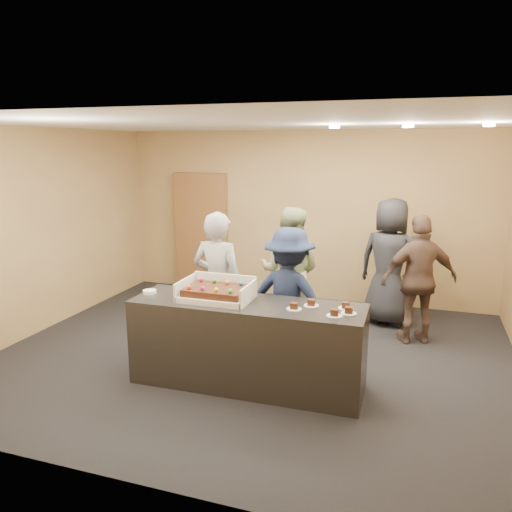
% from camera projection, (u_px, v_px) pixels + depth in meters
% --- Properties ---
extents(room, '(6.04, 6.00, 2.70)m').
position_uv_depth(room, '(254.00, 245.00, 5.71)').
color(room, black).
rests_on(room, ground).
extents(serving_counter, '(2.41, 0.74, 0.90)m').
position_uv_depth(serving_counter, '(247.00, 344.00, 5.17)').
color(serving_counter, black).
rests_on(serving_counter, floor).
extents(storage_cabinet, '(0.91, 0.15, 2.01)m').
position_uv_depth(storage_cabinet, '(201.00, 232.00, 8.56)').
color(storage_cabinet, brown).
rests_on(storage_cabinet, floor).
extents(cake_box, '(0.73, 0.50, 0.21)m').
position_uv_depth(cake_box, '(217.00, 294.00, 5.19)').
color(cake_box, white).
rests_on(cake_box, serving_counter).
extents(sheet_cake, '(0.62, 0.43, 0.12)m').
position_uv_depth(sheet_cake, '(216.00, 290.00, 5.15)').
color(sheet_cake, '#37190C').
rests_on(sheet_cake, cake_box).
extents(plate_stack, '(0.14, 0.14, 0.04)m').
position_uv_depth(plate_stack, '(150.00, 292.00, 5.39)').
color(plate_stack, white).
rests_on(plate_stack, serving_counter).
extents(slice_a, '(0.15, 0.15, 0.07)m').
position_uv_depth(slice_a, '(294.00, 307.00, 4.86)').
color(slice_a, white).
rests_on(slice_a, serving_counter).
extents(slice_b, '(0.15, 0.15, 0.07)m').
position_uv_depth(slice_b, '(311.00, 304.00, 4.96)').
color(slice_b, white).
rests_on(slice_b, serving_counter).
extents(slice_c, '(0.15, 0.15, 0.07)m').
position_uv_depth(slice_c, '(334.00, 314.00, 4.66)').
color(slice_c, white).
rests_on(slice_c, serving_counter).
extents(slice_d, '(0.15, 0.15, 0.07)m').
position_uv_depth(slice_d, '(346.00, 306.00, 4.87)').
color(slice_d, white).
rests_on(slice_d, serving_counter).
extents(slice_e, '(0.15, 0.15, 0.07)m').
position_uv_depth(slice_e, '(349.00, 311.00, 4.73)').
color(slice_e, white).
rests_on(slice_e, serving_counter).
extents(person_server_grey, '(0.67, 0.47, 1.73)m').
position_uv_depth(person_server_grey, '(218.00, 285.00, 5.83)').
color(person_server_grey, '#99989D').
rests_on(person_server_grey, floor).
extents(person_sage_man, '(0.84, 0.66, 1.70)m').
position_uv_depth(person_sage_man, '(290.00, 272.00, 6.52)').
color(person_sage_man, '#93A373').
rests_on(person_sage_man, floor).
extents(person_navy_man, '(1.09, 0.70, 1.59)m').
position_uv_depth(person_navy_man, '(289.00, 298.00, 5.59)').
color(person_navy_man, '#192342').
rests_on(person_navy_man, floor).
extents(person_brown_extra, '(1.04, 0.75, 1.64)m').
position_uv_depth(person_brown_extra, '(419.00, 280.00, 6.24)').
color(person_brown_extra, brown).
rests_on(person_brown_extra, floor).
extents(person_dark_suit, '(0.99, 0.79, 1.77)m').
position_uv_depth(person_dark_suit, '(389.00, 262.00, 6.90)').
color(person_dark_suit, '#222327').
rests_on(person_dark_suit, floor).
extents(ceiling_spotlights, '(1.72, 0.12, 0.03)m').
position_uv_depth(ceiling_spotlights, '(408.00, 126.00, 5.39)').
color(ceiling_spotlights, '#FFEAC6').
rests_on(ceiling_spotlights, ceiling).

